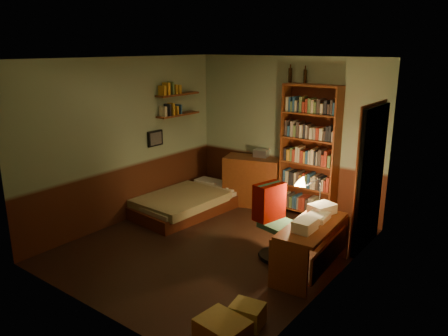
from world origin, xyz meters
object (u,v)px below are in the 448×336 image
Objects in this scene: cardboard_box_a at (223,336)px; cardboard_box_b at (247,315)px; dresser at (253,181)px; mini_stereo at (261,153)px; bed at (189,196)px; desk at (311,249)px; office_chair at (280,221)px; desk_lamp at (321,186)px; bookshelf at (309,153)px.

cardboard_box_b is at bearing 95.99° from cardboard_box_a.
mini_stereo reaches higher than dresser.
bed is 1.94× the size of dresser.
mini_stereo is at bearing 59.63° from bed.
mini_stereo is 2.62m from desk.
cardboard_box_b is (0.49, -1.47, -0.42)m from office_chair.
desk is at bearing 2.40° from office_chair.
cardboard_box_b is at bearing -69.43° from mini_stereo.
mini_stereo reaches higher than bed.
desk is 2.70× the size of cardboard_box_a.
dresser is 4.02× the size of mini_stereo.
bed is 1.78× the size of office_chair.
cardboard_box_a is at bearing -107.59° from desk_lamp.
dresser reaches higher than cardboard_box_b.
dresser is 0.52m from mini_stereo.
office_chair is 2.06m from cardboard_box_a.
cardboard_box_b is at bearing -107.81° from desk_lamp.
bed is 3.17× the size of desk_lamp.
office_chair is 3.29× the size of cardboard_box_b.
dresser is 3.56m from cardboard_box_b.
bookshelf reaches higher than dresser.
dresser is at bearing 127.28° from desk_lamp.
bed is at bearing 178.12° from office_chair.
dresser is at bearing 136.17° from desk.
mini_stereo is at bearing 178.17° from bookshelf.
dresser is 2.09m from office_chair.
office_chair is at bearing -75.48° from bookshelf.
dresser is 3.03× the size of cardboard_box_b.
desk_lamp reaches higher than mini_stereo.
bed is 0.87× the size of bookshelf.
bed is at bearing -135.62° from mini_stereo.
office_chair reaches higher than dresser.
desk is at bearing -8.91° from bed.
desk is (2.63, -0.67, 0.04)m from bed.
desk_lamp is 2.15m from cardboard_box_b.
bed reaches higher than cardboard_box_a.
office_chair reaches higher than desk.
desk_lamp is (0.72, -1.10, -0.14)m from bookshelf.
office_chair is at bearing -60.71° from mini_stereo.
desk_lamp is at bearing 3.93° from bed.
dresser is 1.64× the size of desk_lamp.
cardboard_box_b is at bearing -73.33° from bookshelf.
desk_lamp reaches higher than bed.
bookshelf is 3.64× the size of desk_lamp.
dresser is at bearing 119.54° from cardboard_box_a.
mini_stereo reaches higher than cardboard_box_b.
bookshelf reaches higher than cardboard_box_b.
mini_stereo is 0.11× the size of bookshelf.
desk is 0.89m from desk_lamp.
desk reaches higher than cardboard_box_a.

